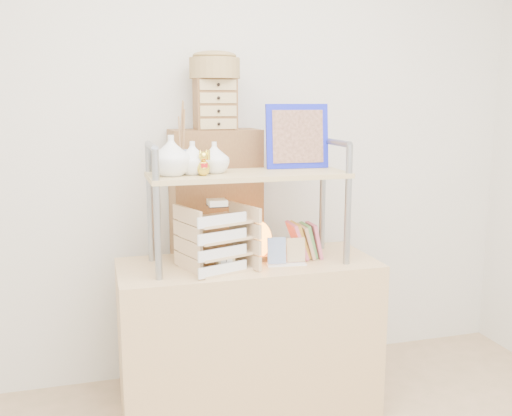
% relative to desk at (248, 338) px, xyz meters
% --- Properties ---
extents(room_shell, '(3.42, 3.41, 2.61)m').
position_rel_desk_xyz_m(room_shell, '(0.00, -0.81, 1.32)').
color(room_shell, silver).
rests_on(room_shell, ground).
extents(desk, '(1.20, 0.50, 0.75)m').
position_rel_desk_xyz_m(desk, '(0.00, 0.00, 0.00)').
color(desk, tan).
rests_on(desk, ground).
extents(cabinet, '(0.46, 0.25, 1.35)m').
position_rel_desk_xyz_m(cabinet, '(-0.07, 0.37, 0.30)').
color(cabinet, brown).
rests_on(cabinet, ground).
extents(hutch, '(0.90, 0.34, 0.73)m').
position_rel_desk_xyz_m(hutch, '(-0.08, 0.01, 0.81)').
color(hutch, gray).
rests_on(hutch, desk).
extents(letter_tray, '(0.33, 0.32, 0.32)m').
position_rel_desk_xyz_m(letter_tray, '(-0.16, -0.07, 0.50)').
color(letter_tray, tan).
rests_on(letter_tray, desk).
extents(salt_lamp, '(0.12, 0.11, 0.18)m').
position_rel_desk_xyz_m(salt_lamp, '(0.07, 0.04, 0.47)').
color(salt_lamp, brown).
rests_on(salt_lamp, desk).
extents(desk_clock, '(0.08, 0.04, 0.11)m').
position_rel_desk_xyz_m(desk_clock, '(-0.14, -0.14, 0.43)').
color(desk_clock, tan).
rests_on(desk_clock, desk).
extents(postcard_stand, '(0.19, 0.07, 0.13)m').
position_rel_desk_xyz_m(postcard_stand, '(0.16, -0.09, 0.41)').
color(postcard_stand, white).
rests_on(postcard_stand, desk).
extents(drawer_chest, '(0.20, 0.16, 0.25)m').
position_rel_desk_xyz_m(drawer_chest, '(-0.07, 0.35, 1.10)').
color(drawer_chest, brown).
rests_on(drawer_chest, cabinet).
extents(woven_basket, '(0.25, 0.25, 0.10)m').
position_rel_desk_xyz_m(woven_basket, '(-0.07, 0.35, 1.28)').
color(woven_basket, olive).
rests_on(woven_basket, drawer_chest).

